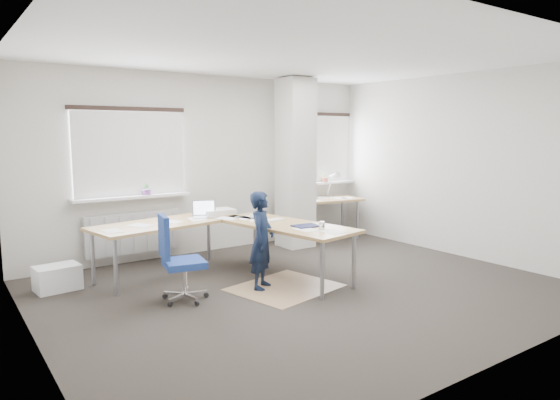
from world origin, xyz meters
TOP-DOWN VIEW (x-y plane):
  - ground at (0.00, 0.00)m, footprint 6.00×6.00m
  - room_shell at (0.18, 0.45)m, footprint 6.04×5.04m
  - floor_mat at (-0.19, 0.18)m, footprint 1.40×1.26m
  - white_crate at (-2.50, 1.70)m, footprint 0.54×0.40m
  - desk_main at (-0.51, 1.03)m, footprint 2.82×2.63m
  - desk_side at (2.04, 2.15)m, footprint 1.50×0.93m
  - task_chair at (-1.44, 0.45)m, footprint 0.55×0.54m
  - person at (-0.42, 0.34)m, footprint 0.52×0.50m

SIDE VIEW (x-z plane):
  - ground at x=0.00m, z-range 0.00..0.00m
  - floor_mat at x=-0.19m, z-range 0.00..0.01m
  - white_crate at x=-2.50m, z-range 0.00..0.30m
  - task_chair at x=-1.44m, z-range -0.22..0.78m
  - person at x=-0.42m, z-range 0.00..1.20m
  - desk_side at x=2.04m, z-range 0.08..1.29m
  - desk_main at x=-0.51m, z-range 0.21..1.17m
  - room_shell at x=0.18m, z-range 0.34..3.16m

